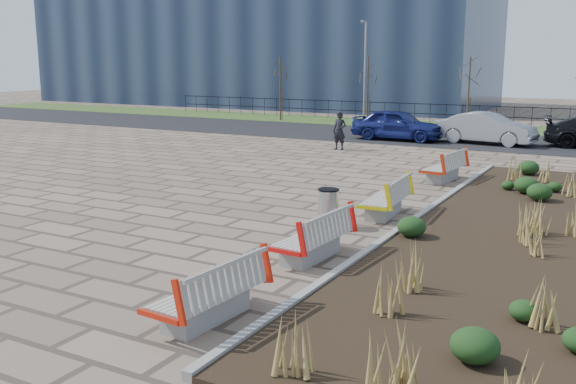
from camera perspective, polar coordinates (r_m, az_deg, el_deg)
The scene contains 19 objects.
ground at distance 13.57m, azimuth -11.79°, elevation -5.37°, with size 120.00×120.00×0.00m, color #796553.
planting_bed at distance 15.46m, azimuth 19.40°, elevation -3.49°, with size 4.50×18.00×0.10m, color black.
planting_curb at distance 15.96m, azimuth 11.15°, elevation -2.47°, with size 0.16×18.00×0.15m, color gray.
grass_verge_far at distance 38.93m, azimuth 16.10°, elevation 5.53°, with size 80.00×5.00×0.04m, color #33511E.
road at distance 33.14m, azimuth 13.75°, elevation 4.62°, with size 80.00×7.00×0.02m, color black.
bench_a at distance 9.92m, azimuth -7.29°, elevation -8.62°, with size 0.90×2.10×1.00m, color red, non-canonical shape.
bench_b at distance 12.79m, azimuth 2.04°, elevation -3.85°, with size 0.90×2.10×1.00m, color red, non-canonical shape.
bench_c at distance 16.47m, azimuth 8.53°, elevation -0.42°, with size 0.90×2.10×1.00m, color yellow, non-canonical shape.
bench_d at distance 21.59m, azimuth 13.61°, elevation 2.27°, with size 0.90×2.10×1.00m, color #B0230B, non-canonical shape.
litter_bin at distance 15.22m, azimuth 3.62°, elevation -1.48°, with size 0.48×0.48×0.91m, color #B2B2B7.
pedestrian at distance 28.37m, azimuth 4.60°, elevation 5.45°, with size 0.61×0.40×1.68m, color black.
car_blue at distance 32.05m, azimuth 9.71°, elevation 5.93°, with size 1.79×4.44×1.51m, color navy.
car_silver at distance 31.55m, azimuth 17.26°, elevation 5.44°, with size 1.55×4.44×1.46m, color gray.
tree_a at distance 41.74m, azimuth -0.68°, elevation 9.15°, with size 1.40×1.40×4.00m, color #4C3D2D, non-canonical shape.
tree_b at distance 39.13m, azimuth 7.08°, elevation 8.89°, with size 1.40×1.40×4.00m, color #4C3D2D, non-canonical shape.
tree_c at distance 37.32m, azimuth 15.75°, elevation 8.41°, with size 1.40×1.40×4.00m, color #4C3D2D, non-canonical shape.
lamp_west at distance 38.63m, azimuth 6.84°, elevation 10.35°, with size 0.24×0.60×6.00m, color gray, non-canonical shape.
railing_fence at distance 40.34m, azimuth 16.63°, elevation 6.58°, with size 44.00×0.10×1.20m, color black, non-canonical shape.
building_glass at distance 58.51m, azimuth -2.78°, elevation 15.24°, with size 40.00×14.00×15.00m, color #192338.
Camera 1 is at (8.54, -9.78, 3.94)m, focal length 40.00 mm.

